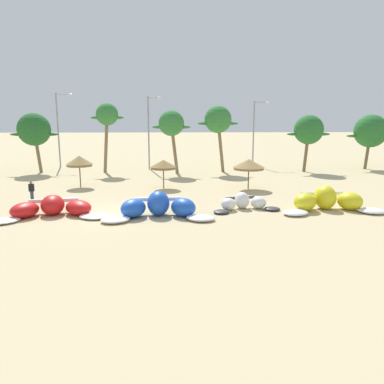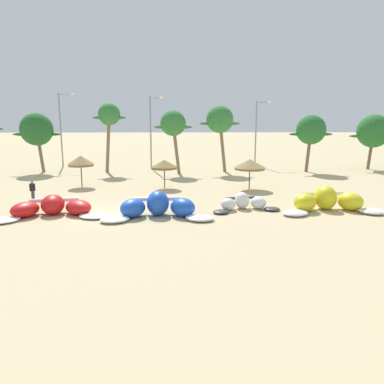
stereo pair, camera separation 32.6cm
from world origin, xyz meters
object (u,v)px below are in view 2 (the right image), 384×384
person_near_kites (33,191)px  palm_right_of_gap (311,130)px  kite_left_of_center (158,207)px  kite_right_of_center (328,202)px  kite_center (243,203)px  palm_left (37,130)px  beach_umbrella_near_van (81,161)px  lamppost_east (257,129)px  lamppost_west_center (62,126)px  palm_center_left (173,124)px  lamppost_east_center (152,129)px  palm_center_right (220,120)px  palm_right (374,131)px  palm_left_of_gap (109,116)px  beach_umbrella_middle (164,164)px  kite_left (52,208)px  beach_umbrella_near_palms (250,164)px

person_near_kites → palm_right_of_gap: bearing=30.7°
kite_left_of_center → kite_right_of_center: size_ratio=1.00×
kite_center → palm_left: 28.03m
beach_umbrella_near_van → person_near_kites: beach_umbrella_near_van is taller
beach_umbrella_near_van → lamppost_east: size_ratio=0.35×
palm_right_of_gap → lamppost_west_center: (-29.65, 5.46, 0.39)m
palm_center_left → lamppost_east_center: 4.65m
beach_umbrella_near_van → palm_center_right: 16.68m
palm_left → palm_right: (39.23, 1.45, -0.28)m
beach_umbrella_near_van → kite_left_of_center: bearing=-55.3°
lamppost_east_center → palm_left: bearing=-169.2°
palm_left → palm_right: palm_left is taller
kite_right_of_center → palm_right_of_gap: (4.82, 18.56, 4.12)m
beach_umbrella_near_van → palm_left_of_gap: bearing=83.8°
beach_umbrella_middle → palm_left_of_gap: (-6.56, 10.23, 4.22)m
beach_umbrella_near_van → lamppost_east: 24.02m
beach_umbrella_middle → lamppost_east: (11.26, 15.67, 2.53)m
kite_left → kite_right_of_center: 18.30m
person_near_kites → beach_umbrella_middle: bearing=29.8°
kite_center → palm_left: (-20.52, 18.59, 4.38)m
palm_left → palm_center_left: bearing=-4.9°
kite_right_of_center → palm_left: bearing=144.0°
palm_right → palm_right_of_gap: bearing=-166.6°
kite_left_of_center → palm_center_right: palm_center_right is taller
kite_right_of_center → palm_center_left: 21.32m
kite_left_of_center → kite_right_of_center: (11.43, 1.30, 0.02)m
beach_umbrella_near_palms → palm_left_of_gap: (-14.03, 10.99, 4.15)m
palm_center_right → palm_right_of_gap: bearing=-1.5°
beach_umbrella_near_palms → palm_right: (16.99, 12.59, 2.34)m
lamppost_east → lamppost_west_center: bearing=-179.2°
person_near_kites → palm_center_left: 18.35m
kite_center → palm_center_left: size_ratio=0.70×
kite_left → palm_center_right: bearing=57.0°
palm_right_of_gap → beach_umbrella_middle: bearing=-148.7°
person_near_kites → palm_right: size_ratio=0.25×
palm_left_of_gap → palm_center_left: palm_left_of_gap is taller
person_near_kites → palm_center_right: (15.46, 15.62, 5.05)m
lamppost_east_center → lamppost_east: 13.57m
palm_left_of_gap → person_near_kites: bearing=-100.8°
palm_center_right → lamppost_east_center: (-7.90, 2.68, -1.05)m
beach_umbrella_middle → lamppost_east_center: 13.26m
palm_center_right → palm_right_of_gap: size_ratio=1.16×
palm_left → palm_left_of_gap: palm_left_of_gap is taller
person_near_kites → palm_left: size_ratio=0.24×
beach_umbrella_near_van → palm_right: 33.90m
kite_left → lamppost_east: (18.11, 25.17, 4.17)m
beach_umbrella_middle → palm_center_right: size_ratio=0.34×
beach_umbrella_middle → palm_left: 18.26m
kite_left → lamppost_west_center: (-6.56, 24.84, 4.65)m
palm_right → lamppost_east_center: lamppost_east_center is taller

